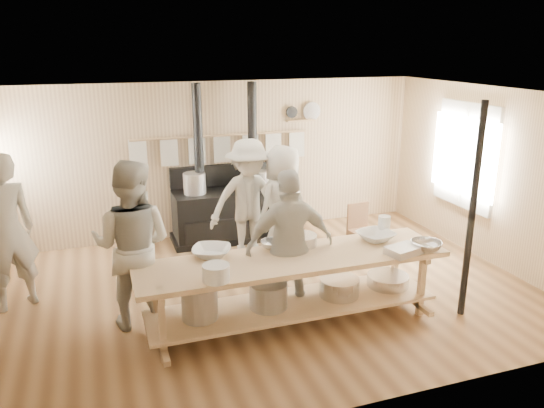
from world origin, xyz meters
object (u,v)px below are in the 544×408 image
cook_by_window (249,202)px  chair (362,241)px  stove (228,209)px  cook_left (132,245)px  cook_center (283,207)px  roasting_pan (404,250)px  cook_far_left (6,232)px  prep_table (292,283)px  cook_right (290,245)px

cook_by_window → chair: 1.90m
stove → cook_by_window: size_ratio=1.39×
stove → cook_left: 3.00m
cook_center → cook_by_window: size_ratio=0.97×
chair → roasting_pan: 2.13m
stove → cook_far_left: stove is taller
cook_center → chair: size_ratio=2.23×
cook_by_window → roasting_pan: (1.18, -2.33, -0.04)m
stove → cook_center: size_ratio=1.43×
stove → cook_left: stove is taller
prep_table → chair: 2.44m
cook_far_left → cook_center: bearing=157.3°
cook_far_left → cook_center: 3.65m
cook_far_left → cook_center: cook_far_left is taller
cook_far_left → cook_right: bearing=132.2°
cook_left → cook_right: 1.81m
roasting_pan → cook_left: bearing=162.5°
cook_right → cook_by_window: bearing=-89.7°
stove → prep_table: bearing=-90.0°
cook_by_window → cook_far_left: bearing=-172.0°
stove → cook_center: stove is taller
prep_table → cook_left: bearing=160.6°
cook_center → chair: 1.46m
cook_by_window → cook_left: bearing=-142.3°
cook_left → prep_table: bearing=-175.7°
stove → prep_table: (-0.00, -3.02, -0.00)m
cook_by_window → prep_table: bearing=-92.1°
cook_center → cook_by_window: bearing=-57.7°
roasting_pan → prep_table: bearing=165.2°
stove → chair: size_ratio=3.19×
stove → chair: 2.29m
cook_left → chair: cook_left is taller
cook_far_left → cook_left: bearing=121.5°
cook_far_left → cook_right: 3.46m
cook_far_left → cook_right: (3.19, -1.33, -0.08)m
cook_right → cook_by_window: 1.79m
cook_left → chair: size_ratio=2.44×
cook_far_left → cook_by_window: cook_far_left is taller
stove → roasting_pan: size_ratio=6.43×
stove → chair: stove is taller
cook_by_window → cook_right: bearing=-90.9°
cook_left → cook_by_window: size_ratio=1.06×
cook_far_left → cook_by_window: bearing=162.9°
prep_table → stove: bearing=90.0°
cook_by_window → roasting_pan: bearing=-63.1°
stove → cook_right: 2.84m
chair → roasting_pan: size_ratio=2.01×
prep_table → cook_center: bearing=73.5°
cook_right → cook_by_window: (0.03, 1.79, 0.02)m
cook_right → chair: cook_right is taller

